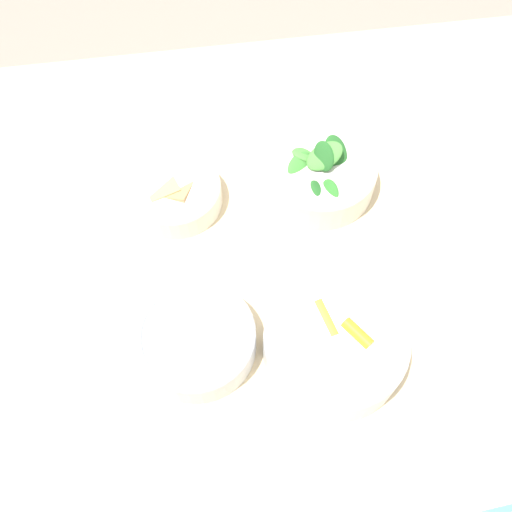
{
  "coord_description": "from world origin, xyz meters",
  "views": [
    {
      "loc": [
        0.09,
        0.39,
        1.45
      ],
      "look_at": [
        0.03,
        0.01,
        0.75
      ],
      "focal_mm": 40.0,
      "sensor_mm": 36.0,
      "label": 1
    }
  ],
  "objects_px": {
    "bowl_carrots": "(335,345)",
    "bowl_cookies": "(176,193)",
    "bowl_beans_hotdog": "(197,340)",
    "bowl_greens": "(320,173)"
  },
  "relations": [
    {
      "from": "bowl_carrots",
      "to": "bowl_greens",
      "type": "xyz_separation_m",
      "value": [
        -0.04,
        -0.28,
        -0.0
      ]
    },
    {
      "from": "bowl_carrots",
      "to": "bowl_cookies",
      "type": "distance_m",
      "value": 0.33
    },
    {
      "from": "bowl_greens",
      "to": "bowl_beans_hotdog",
      "type": "bearing_deg",
      "value": 48.53
    },
    {
      "from": "bowl_carrots",
      "to": "bowl_cookies",
      "type": "height_order",
      "value": "bowl_carrots"
    },
    {
      "from": "bowl_greens",
      "to": "bowl_cookies",
      "type": "xyz_separation_m",
      "value": [
        0.22,
        -0.0,
        -0.01
      ]
    },
    {
      "from": "bowl_cookies",
      "to": "bowl_carrots",
      "type": "bearing_deg",
      "value": 123.49
    },
    {
      "from": "bowl_carrots",
      "to": "bowl_greens",
      "type": "height_order",
      "value": "bowl_greens"
    },
    {
      "from": "bowl_beans_hotdog",
      "to": "bowl_cookies",
      "type": "bearing_deg",
      "value": -87.96
    },
    {
      "from": "bowl_carrots",
      "to": "bowl_beans_hotdog",
      "type": "height_order",
      "value": "bowl_carrots"
    },
    {
      "from": "bowl_carrots",
      "to": "bowl_cookies",
      "type": "relative_size",
      "value": 1.32
    }
  ]
}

